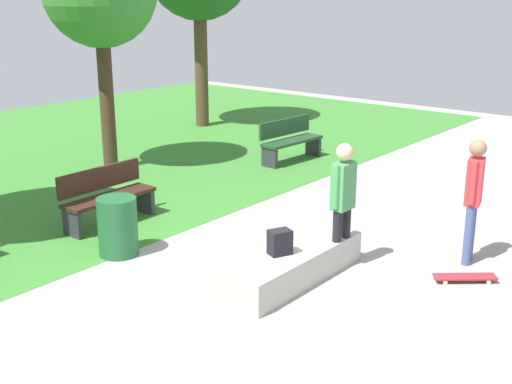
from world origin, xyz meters
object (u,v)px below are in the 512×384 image
skateboard_by_ledge (465,277)px  skater_watching (343,196)px  park_bench_near_path (290,139)px  backpack_on_ledge (280,242)px  park_bench_center_lawn (107,195)px  skater_performing_trick (474,192)px  trash_bin (118,226)px  concrete_ledge (285,262)px

skateboard_by_ledge → skater_watching: bearing=112.8°
skateboard_by_ledge → park_bench_near_path: 6.63m
backpack_on_ledge → park_bench_center_lawn: 3.54m
skater_performing_trick → skateboard_by_ledge: bearing=-159.8°
skater_performing_trick → skateboard_by_ledge: size_ratio=2.35×
trash_bin → park_bench_near_path: bearing=12.5°
concrete_ledge → skater_performing_trick: bearing=-39.7°
skater_performing_trick → trash_bin: size_ratio=2.06×
park_bench_near_path → trash_bin: size_ratio=1.94×
concrete_ledge → skater_performing_trick: size_ratio=1.31×
trash_bin → skateboard_by_ledge: bearing=-62.2°
concrete_ledge → trash_bin: bearing=110.6°
backpack_on_ledge → park_bench_near_path: (5.23, 3.68, -0.09)m
concrete_ledge → skateboard_by_ledge: (1.35, -1.90, -0.14)m
skater_performing_trick → park_bench_near_path: 6.10m
concrete_ledge → skateboard_by_ledge: 2.33m
skater_performing_trick → park_bench_near_path: (3.02, 5.27, -0.54)m
backpack_on_ledge → park_bench_center_lawn: size_ratio=0.20×
skater_performing_trick → skater_watching: bearing=135.4°
concrete_ledge → park_bench_near_path: 6.19m
backpack_on_ledge → skater_performing_trick: bearing=-11.5°
backpack_on_ledge → trash_bin: trash_bin is taller
park_bench_center_lawn → park_bench_near_path: same height
trash_bin → skater_performing_trick: bearing=-54.2°
skater_watching → park_bench_near_path: skater_watching is taller
skateboard_by_ledge → trash_bin: size_ratio=0.88×
park_bench_center_lawn → trash_bin: bearing=-122.6°
concrete_ledge → skater_performing_trick: (2.00, -1.66, 0.81)m
skater_performing_trick → park_bench_near_path: size_ratio=1.06×
skater_performing_trick → park_bench_center_lawn: bearing=112.5°
skateboard_by_ledge → park_bench_center_lawn: 5.58m
skater_watching → park_bench_center_lawn: size_ratio=1.08×
backpack_on_ledge → skater_watching: bearing=4.9°
backpack_on_ledge → trash_bin: (-0.65, 2.38, -0.15)m
skater_watching → skateboard_by_ledge: (0.63, -1.50, -0.95)m
backpack_on_ledge → skateboard_by_ledge: 2.46m
concrete_ledge → trash_bin: 2.47m
skater_performing_trick → skater_watching: size_ratio=1.00×
backpack_on_ledge → park_bench_center_lawn: park_bench_center_lawn is taller
skater_performing_trick → backpack_on_ledge: bearing=144.3°
skateboard_by_ledge → concrete_ledge: bearing=125.4°
skater_watching → park_bench_near_path: bearing=43.0°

